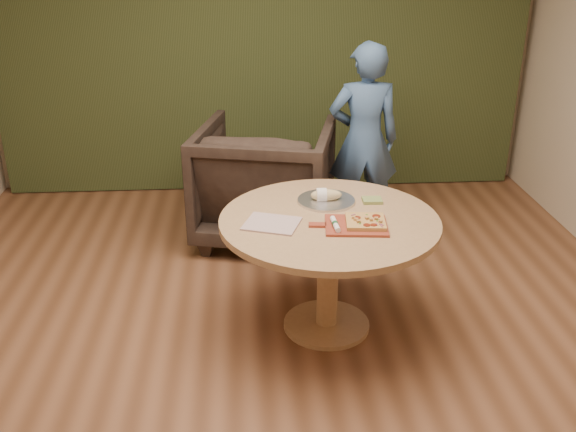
% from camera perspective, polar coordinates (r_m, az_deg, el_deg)
% --- Properties ---
extents(room_shell, '(5.04, 6.04, 2.84)m').
position_cam_1_polar(room_shell, '(3.12, -0.73, 7.50)').
color(room_shell, brown).
rests_on(room_shell, ground).
extents(curtain, '(4.80, 0.14, 2.78)m').
position_cam_1_polar(curtain, '(5.96, -2.39, 15.43)').
color(curtain, '#2A3417').
rests_on(curtain, ground).
extents(pedestal_table, '(1.30, 1.30, 0.75)m').
position_cam_1_polar(pedestal_table, '(3.82, 3.65, -2.11)').
color(pedestal_table, tan).
rests_on(pedestal_table, ground).
extents(pizza_paddle, '(0.46, 0.31, 0.01)m').
position_cam_1_polar(pizza_paddle, '(3.66, 5.91, -0.85)').
color(pizza_paddle, brown).
rests_on(pizza_paddle, pedestal_table).
extents(flatbread_pizza, '(0.24, 0.24, 0.04)m').
position_cam_1_polar(flatbread_pizza, '(3.67, 6.91, -0.49)').
color(flatbread_pizza, tan).
rests_on(flatbread_pizza, pizza_paddle).
extents(cutlery_roll, '(0.04, 0.20, 0.03)m').
position_cam_1_polar(cutlery_roll, '(3.61, 4.22, -0.72)').
color(cutlery_roll, silver).
rests_on(cutlery_roll, pizza_paddle).
extents(newspaper, '(0.37, 0.34, 0.01)m').
position_cam_1_polar(newspaper, '(3.67, -1.45, -0.68)').
color(newspaper, silver).
rests_on(newspaper, pedestal_table).
extents(serving_tray, '(0.36, 0.36, 0.02)m').
position_cam_1_polar(serving_tray, '(3.98, 3.41, 1.39)').
color(serving_tray, silver).
rests_on(serving_tray, pedestal_table).
extents(bread_roll, '(0.19, 0.09, 0.09)m').
position_cam_1_polar(bread_roll, '(3.97, 3.30, 1.87)').
color(bread_roll, '#D0BA7F').
rests_on(bread_roll, serving_tray).
extents(green_packet, '(0.12, 0.10, 0.02)m').
position_cam_1_polar(green_packet, '(4.01, 7.49, 1.40)').
color(green_packet, '#5E7032').
rests_on(green_packet, pedestal_table).
extents(armchair, '(1.20, 1.15, 1.04)m').
position_cam_1_polar(armchair, '(5.06, -2.02, 3.56)').
color(armchair, black).
rests_on(armchair, ground).
extents(person_standing, '(0.57, 0.37, 1.54)m').
position_cam_1_polar(person_standing, '(5.15, 6.75, 6.73)').
color(person_standing, '#3F608C').
rests_on(person_standing, ground).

